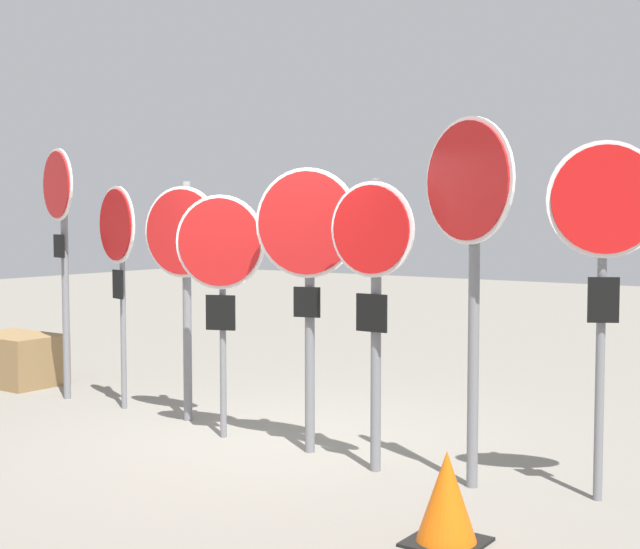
# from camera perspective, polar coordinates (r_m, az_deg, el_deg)

# --- Properties ---
(ground_plane) EXTENTS (40.00, 40.00, 0.00)m
(ground_plane) POSITION_cam_1_polar(r_m,az_deg,el_deg) (8.01, -2.99, -10.63)
(ground_plane) COLOR gray
(stop_sign_0) EXTENTS (0.75, 0.26, 2.72)m
(stop_sign_0) POSITION_cam_1_polar(r_m,az_deg,el_deg) (10.01, -16.30, 3.30)
(stop_sign_0) COLOR slate
(stop_sign_0) RESTS_ON ground
(stop_sign_1) EXTENTS (0.76, 0.27, 2.31)m
(stop_sign_1) POSITION_cam_1_polar(r_m,az_deg,el_deg) (9.33, -12.83, 2.05)
(stop_sign_1) COLOR slate
(stop_sign_1) RESTS_ON ground
(stop_sign_2) EXTENTS (0.87, 0.19, 2.33)m
(stop_sign_2) POSITION_cam_1_polar(r_m,az_deg,el_deg) (8.66, -8.73, 1.26)
(stop_sign_2) COLOR slate
(stop_sign_2) RESTS_ON ground
(stop_sign_3) EXTENTS (0.79, 0.32, 2.18)m
(stop_sign_3) POSITION_cam_1_polar(r_m,az_deg,el_deg) (7.92, -6.40, 0.96)
(stop_sign_3) COLOR slate
(stop_sign_3) RESTS_ON ground
(stop_sign_4) EXTENTS (0.89, 0.27, 2.39)m
(stop_sign_4) POSITION_cam_1_polar(r_m,az_deg,el_deg) (7.36, -0.81, 1.46)
(stop_sign_4) COLOR slate
(stop_sign_4) RESTS_ON ground
(stop_sign_5) EXTENTS (0.74, 0.14, 2.28)m
(stop_sign_5) POSITION_cam_1_polar(r_m,az_deg,el_deg) (6.84, 3.42, 0.35)
(stop_sign_5) COLOR slate
(stop_sign_5) RESTS_ON ground
(stop_sign_6) EXTENTS (0.86, 0.38, 2.70)m
(stop_sign_6) POSITION_cam_1_polar(r_m,az_deg,el_deg) (6.49, 9.54, 3.23)
(stop_sign_6) COLOR slate
(stop_sign_6) RESTS_ON ground
(stop_sign_7) EXTENTS (0.70, 0.44, 2.50)m
(stop_sign_7) POSITION_cam_1_polar(r_m,az_deg,el_deg) (6.38, 17.75, 2.43)
(stop_sign_7) COLOR slate
(stop_sign_7) RESTS_ON ground
(traffic_cone_0) EXTENTS (0.44, 0.44, 0.57)m
(traffic_cone_0) POSITION_cam_1_polar(r_m,az_deg,el_deg) (5.61, 8.11, -13.97)
(traffic_cone_0) COLOR black
(traffic_cone_0) RESTS_ON ground
(storage_crate) EXTENTS (1.08, 0.73, 0.59)m
(storage_crate) POSITION_cam_1_polar(r_m,az_deg,el_deg) (11.22, -18.87, -5.15)
(storage_crate) COLOR olive
(storage_crate) RESTS_ON ground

